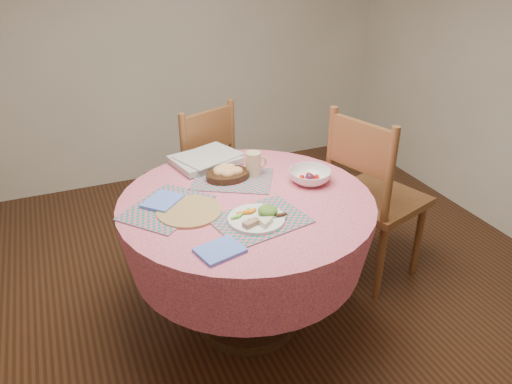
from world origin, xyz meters
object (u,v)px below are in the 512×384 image
Objects in this scene: chair_right at (371,194)px; latte_mug at (254,164)px; dining_table at (247,234)px; fruit_bowl at (310,176)px; chair_back at (197,171)px; dinner_plate at (258,217)px; wicker_trivet at (189,211)px; bread_bowl at (227,173)px.

chair_right reaches higher than latte_mug.
fruit_bowl is at bearing 7.04° from dining_table.
dinner_plate is at bearing 66.85° from chair_back.
wicker_trivet is 1.17× the size of dinner_plate.
chair_right is at bearing -8.70° from bread_bowl.
wicker_trivet is 2.38× the size of latte_mug.
chair_right is 1.07× the size of chair_back.
wicker_trivet is (-0.29, -0.90, 0.24)m from chair_back.
chair_right is 1.12m from chair_back.
bread_bowl reaches higher than wicker_trivet.
chair_back reaches higher than fruit_bowl.
bread_bowl reaches higher than dinner_plate.
fruit_bowl is (0.66, 0.06, 0.03)m from wicker_trivet.
dining_table is 1.17× the size of chair_right.
wicker_trivet is at bearing 142.62° from dinner_plate.
chair_right is at bearing 8.94° from fruit_bowl.
chair_right is at bearing 6.74° from wicker_trivet.
bread_bowl is at bearing 42.76° from wicker_trivet.
chair_back is 7.81× the size of latte_mug.
chair_back is 1.13m from dinner_plate.
bread_bowl is at bearing 63.43° from chair_right.
dining_table is 0.38m from latte_mug.
latte_mug is (-0.69, 0.11, 0.27)m from chair_right.
wicker_trivet is at bearing 78.86° from chair_right.
latte_mug is (0.14, 0.23, 0.26)m from dining_table.
chair_back is at bearing 71.95° from wicker_trivet.
bread_bowl is at bearing 67.36° from chair_back.
bread_bowl is at bearing 87.59° from dinner_plate.
latte_mug is at bearing 30.07° from wicker_trivet.
fruit_bowl is at bearing 81.07° from chair_right.
dinner_plate is 1.04× the size of fruit_bowl.
latte_mug is at bearing 79.86° from chair_back.
latte_mug is at bearing 62.70° from chair_right.
chair_right reaches higher than bread_bowl.
wicker_trivet reaches higher than dining_table.
dining_table is 1.26× the size of chair_back.
chair_right is at bearing 8.09° from dining_table.
fruit_bowl is at bearing -38.44° from latte_mug.
wicker_trivet is (-0.29, -0.01, 0.20)m from dining_table.
chair_right is 0.75m from latte_mug.
fruit_bowl is (-0.45, -0.07, 0.23)m from chair_right.
dinner_plate is (-0.85, -0.33, 0.22)m from chair_right.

